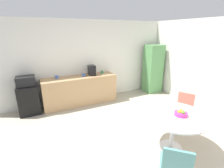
% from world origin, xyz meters
% --- Properties ---
extents(ground_plane, '(6.00, 6.00, 0.00)m').
position_xyz_m(ground_plane, '(0.00, 0.00, 0.00)').
color(ground_plane, '#B2A893').
extents(wall_back, '(6.00, 0.10, 2.60)m').
position_xyz_m(wall_back, '(0.00, 3.00, 1.30)').
color(wall_back, white).
rests_on(wall_back, ground_plane).
extents(counter_block, '(2.27, 0.60, 0.90)m').
position_xyz_m(counter_block, '(-0.24, 2.65, 0.45)').
color(counter_block, tan).
rests_on(counter_block, ground_plane).
extents(mini_fridge, '(0.54, 0.54, 0.83)m').
position_xyz_m(mini_fridge, '(-1.73, 2.65, 0.41)').
color(mini_fridge, black).
rests_on(mini_fridge, ground_plane).
extents(microwave, '(0.48, 0.38, 0.26)m').
position_xyz_m(microwave, '(-1.73, 2.65, 0.96)').
color(microwave, black).
rests_on(microwave, mini_fridge).
extents(locker_cabinet, '(0.60, 0.50, 1.77)m').
position_xyz_m(locker_cabinet, '(2.55, 2.55, 0.89)').
color(locker_cabinet, '#599959').
rests_on(locker_cabinet, ground_plane).
extents(round_table, '(1.21, 1.21, 0.75)m').
position_xyz_m(round_table, '(0.79, -0.23, 0.63)').
color(round_table, silver).
rests_on(round_table, ground_plane).
extents(chair_coral, '(0.57, 0.57, 0.83)m').
position_xyz_m(chair_coral, '(1.68, 0.28, 0.52)').
color(chair_coral, silver).
rests_on(chair_coral, ground_plane).
extents(chair_teal, '(0.59, 0.59, 0.83)m').
position_xyz_m(chair_teal, '(0.08, -0.97, 0.52)').
color(chair_teal, silver).
rests_on(chair_teal, ground_plane).
extents(fruit_bowl, '(0.24, 0.24, 0.13)m').
position_xyz_m(fruit_bowl, '(0.86, -0.31, 0.80)').
color(fruit_bowl, '#D8338C').
rests_on(fruit_bowl, round_table).
extents(mug_white, '(0.13, 0.08, 0.09)m').
position_xyz_m(mug_white, '(-0.13, 2.61, 0.95)').
color(mug_white, '#3F66BF').
rests_on(mug_white, counter_block).
extents(mug_green, '(0.13, 0.08, 0.09)m').
position_xyz_m(mug_green, '(-0.91, 2.74, 0.95)').
color(mug_green, '#3F66BF').
rests_on(mug_green, counter_block).
extents(mug_red, '(0.13, 0.08, 0.09)m').
position_xyz_m(mug_red, '(0.54, 2.71, 0.95)').
color(mug_red, '#338C59').
rests_on(mug_red, counter_block).
extents(coffee_maker, '(0.20, 0.24, 0.32)m').
position_xyz_m(coffee_maker, '(0.16, 2.65, 1.06)').
color(coffee_maker, black).
rests_on(coffee_maker, counter_block).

